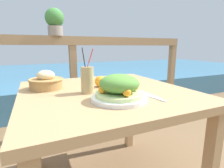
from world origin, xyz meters
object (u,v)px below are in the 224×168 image
salad_plate (119,89)px  bread_basket (46,81)px  drink_glass (87,80)px  potted_plant (55,21)px

salad_plate → bread_basket: (-0.31, 0.40, -0.01)m
salad_plate → drink_glass: (-0.10, 0.19, 0.02)m
drink_glass → bread_basket: drink_glass is taller
potted_plant → bread_basket: bearing=-102.6°
salad_plate → potted_plant: 1.22m
bread_basket → drink_glass: bearing=-44.8°
bread_basket → potted_plant: bearing=77.4°
salad_plate → potted_plant: potted_plant is taller
bread_basket → potted_plant: (0.16, 0.73, 0.46)m
salad_plate → bread_basket: bearing=127.8°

